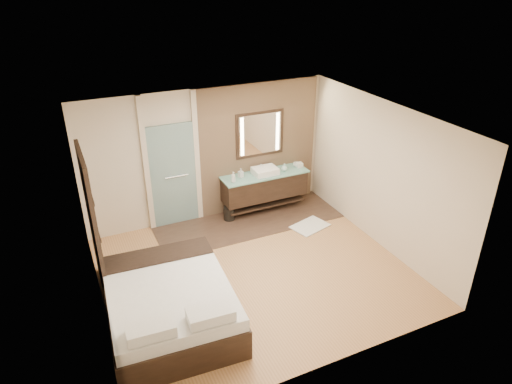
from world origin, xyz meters
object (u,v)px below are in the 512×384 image
vanity (264,186)px  waste_bin (229,214)px  mirror_unit (260,134)px  bed (170,305)px

vanity → waste_bin: 0.95m
mirror_unit → bed: (-2.75, -2.77, -1.30)m
vanity → bed: bearing=-137.4°
vanity → mirror_unit: (0.00, 0.24, 1.07)m
mirror_unit → bed: 4.12m
bed → waste_bin: bed is taller
vanity → bed: vanity is taller
bed → vanity: bearing=46.4°
bed → waste_bin: 3.12m
mirror_unit → waste_bin: (-0.84, -0.31, -1.51)m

